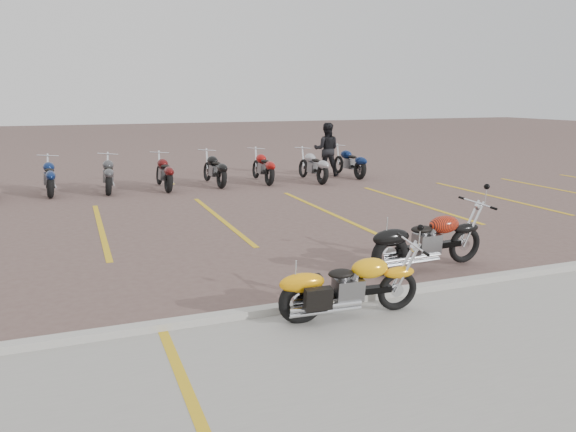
{
  "coord_description": "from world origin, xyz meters",
  "views": [
    {
      "loc": [
        -3.19,
        -8.66,
        2.88
      ],
      "look_at": [
        0.36,
        0.5,
        0.75
      ],
      "focal_mm": 35.0,
      "sensor_mm": 36.0,
      "label": 1
    }
  ],
  "objects": [
    {
      "name": "ground",
      "position": [
        0.0,
        0.0,
        0.0
      ],
      "size": [
        100.0,
        100.0,
        0.0
      ],
      "primitive_type": "plane",
      "color": "brown",
      "rests_on": "ground"
    },
    {
      "name": "concrete_apron",
      "position": [
        0.0,
        -4.5,
        0.01
      ],
      "size": [
        60.0,
        5.0,
        0.01
      ],
      "primitive_type": "cube",
      "color": "#9E9B93",
      "rests_on": "ground"
    },
    {
      "name": "curb",
      "position": [
        0.0,
        -2.0,
        0.06
      ],
      "size": [
        60.0,
        0.18,
        0.12
      ],
      "primitive_type": "cube",
      "color": "#ADAAA3",
      "rests_on": "ground"
    },
    {
      "name": "parking_stripes",
      "position": [
        0.0,
        4.0,
        0.0
      ],
      "size": [
        38.0,
        5.5,
        0.01
      ],
      "primitive_type": null,
      "color": "gold",
      "rests_on": "ground"
    },
    {
      "name": "yellow_cruiser",
      "position": [
        0.03,
        -2.44,
        0.4
      ],
      "size": [
        1.96,
        0.32,
        0.81
      ],
      "rotation": [
        0.11,
        0.0,
        -0.06
      ],
      "color": "black",
      "rests_on": "ground"
    },
    {
      "name": "flame_cruiser",
      "position": [
        2.2,
        -1.07,
        0.45
      ],
      "size": [
        2.2,
        0.35,
        0.91
      ],
      "rotation": [
        0.06,
        0.0,
        0.05
      ],
      "color": "black",
      "rests_on": "ground"
    },
    {
      "name": "person_b",
      "position": [
        5.39,
        9.66,
        0.95
      ],
      "size": [
        1.14,
        1.05,
        1.9
      ],
      "primitive_type": "imported",
      "rotation": [
        0.0,
        0.0,
        2.7
      ],
      "color": "black",
      "rests_on": "ground"
    },
    {
      "name": "bg_bike_row",
      "position": [
        -1.4,
        8.92,
        0.55
      ],
      "size": [
        15.53,
        2.01,
        1.1
      ],
      "color": "black",
      "rests_on": "ground"
    }
  ]
}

